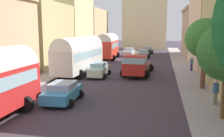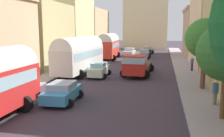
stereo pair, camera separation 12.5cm
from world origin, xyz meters
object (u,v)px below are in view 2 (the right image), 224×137
(parked_bus_1, at_px, (80,53))
(parked_bus_2, at_px, (109,45))
(cargo_truck_0, at_px, (137,65))
(car_1, at_px, (148,50))
(car_4, at_px, (130,52))
(car_3, at_px, (99,70))
(pedestrian_1, at_px, (215,92))
(car_0, at_px, (144,54))
(car_2, at_px, (62,92))
(pedestrian_0, at_px, (192,64))

(parked_bus_1, xyz_separation_m, parked_bus_2, (0.18, 14.19, 0.06))
(cargo_truck_0, bearing_deg, car_1, 90.78)
(car_4, bearing_deg, car_3, -91.55)
(parked_bus_1, xyz_separation_m, pedestrian_1, (12.63, -9.76, -1.32))
(car_0, height_order, pedestrian_1, pedestrian_1)
(car_1, bearing_deg, car_0, -91.11)
(parked_bus_2, distance_m, car_4, 5.60)
(car_1, height_order, car_3, car_3)
(car_0, relative_size, pedestrian_1, 2.39)
(cargo_truck_0, distance_m, car_3, 4.12)
(car_1, xyz_separation_m, car_2, (-3.70, -36.08, 0.01))
(pedestrian_1, bearing_deg, parked_bus_2, 117.47)
(pedestrian_1, bearing_deg, car_2, -173.66)
(cargo_truck_0, distance_m, pedestrian_1, 11.39)
(car_3, bearing_deg, cargo_truck_0, 18.30)
(car_0, xyz_separation_m, car_2, (-3.53, -27.60, -0.04))
(car_2, height_order, pedestrian_1, pedestrian_1)
(parked_bus_2, bearing_deg, pedestrian_0, -40.30)
(parked_bus_2, distance_m, car_3, 15.92)
(car_0, height_order, car_2, car_0)
(parked_bus_1, height_order, car_1, parked_bus_1)
(car_2, relative_size, pedestrian_1, 2.19)
(car_0, bearing_deg, pedestrian_1, -75.92)
(car_0, relative_size, car_2, 1.09)
(pedestrian_0, relative_size, pedestrian_1, 1.02)
(parked_bus_2, height_order, pedestrian_1, parked_bus_2)
(parked_bus_2, relative_size, car_2, 2.23)
(parked_bus_2, relative_size, cargo_truck_0, 1.14)
(parked_bus_2, relative_size, car_1, 1.97)
(pedestrian_0, bearing_deg, car_0, 116.88)
(car_1, xyz_separation_m, pedestrian_0, (6.46, -21.54, 0.30))
(parked_bus_2, xyz_separation_m, car_2, (2.28, -25.08, -1.65))
(cargo_truck_0, distance_m, car_0, 16.89)
(car_2, xyz_separation_m, pedestrian_0, (10.16, 14.54, 0.29))
(car_0, bearing_deg, parked_bus_1, -109.73)
(car_2, bearing_deg, parked_bus_2, 95.19)
(car_1, distance_m, car_4, 7.18)
(car_2, bearing_deg, car_3, 89.07)
(car_0, relative_size, car_1, 0.96)
(parked_bus_2, height_order, car_4, parked_bus_2)
(car_3, height_order, car_4, car_4)
(car_4, bearing_deg, cargo_truck_0, -79.93)
(parked_bus_2, bearing_deg, pedestrian_1, -62.53)
(car_2, bearing_deg, pedestrian_1, 6.34)
(car_3, bearing_deg, pedestrian_0, 27.02)
(car_3, xyz_separation_m, car_4, (0.54, 20.12, 0.03))
(parked_bus_2, bearing_deg, car_3, -81.16)
(car_1, distance_m, pedestrian_1, 35.54)
(car_1, bearing_deg, car_4, -114.72)
(pedestrian_1, bearing_deg, car_0, 104.08)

